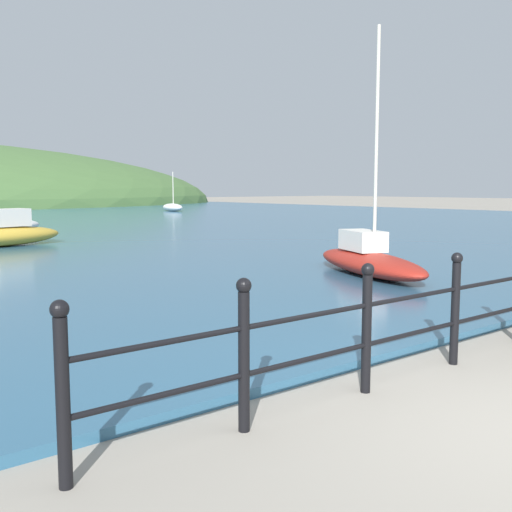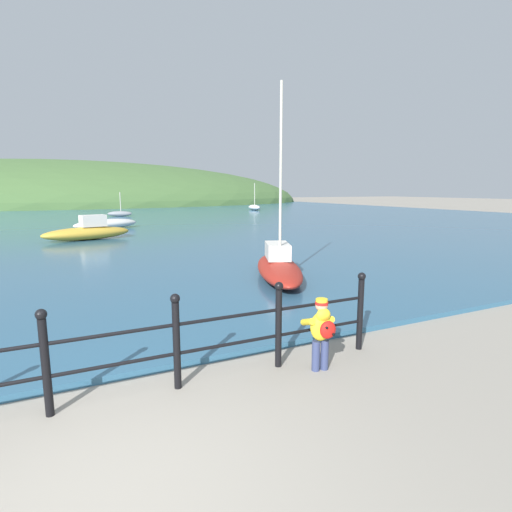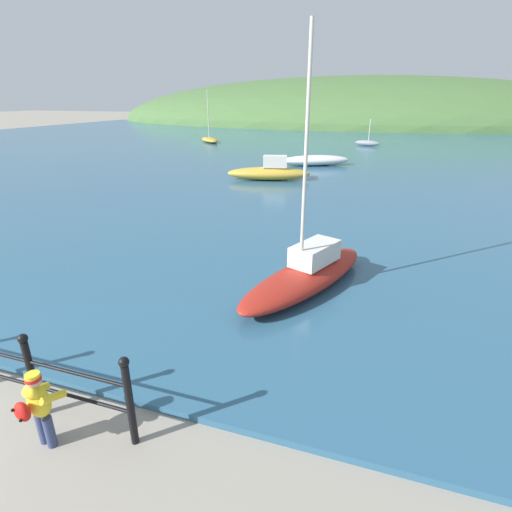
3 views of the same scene
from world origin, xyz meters
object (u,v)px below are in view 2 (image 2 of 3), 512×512
object	(u,v)px
boat_far_left	(279,266)
boat_blue_hull	(88,232)
child_in_coat	(322,328)
boat_mid_harbor	(254,207)
boat_far_right	(106,224)
boat_nearest_quay	(120,214)

from	to	relation	value
boat_far_left	boat_blue_hull	distance (m)	11.72
child_in_coat	boat_mid_harbor	xyz separation A→B (m)	(16.47, 36.83, -0.20)
boat_far_left	boat_mid_harbor	size ratio (longest dim) A/B	1.57
boat_mid_harbor	child_in_coat	bearing A→B (deg)	-114.09
boat_mid_harbor	boat_far_left	bearing A→B (deg)	-114.31
boat_far_left	boat_blue_hull	world-z (taller)	boat_far_left
boat_blue_hull	boat_far_right	distance (m)	5.23
boat_far_right	boat_mid_harbor	bearing A→B (deg)	42.56
boat_far_left	boat_mid_harbor	xyz separation A→B (m)	(14.41, 31.90, -0.01)
boat_far_right	boat_blue_hull	bearing A→B (deg)	-104.09
child_in_coat	boat_mid_harbor	distance (m)	40.35
boat_nearest_quay	boat_mid_harbor	size ratio (longest dim) A/B	0.67
boat_blue_hull	boat_mid_harbor	distance (m)	27.95
boat_nearest_quay	child_in_coat	bearing A→B (deg)	-92.40
boat_far_left	boat_mid_harbor	world-z (taller)	boat_far_left
child_in_coat	boat_blue_hull	world-z (taller)	boat_blue_hull
boat_nearest_quay	boat_far_right	size ratio (longest dim) A/B	0.50
boat_far_left	boat_mid_harbor	bearing A→B (deg)	65.69
child_in_coat	boat_blue_hull	distance (m)	16.04
child_in_coat	boat_far_right	bearing A→B (deg)	92.16
child_in_coat	boat_far_right	world-z (taller)	child_in_coat
child_in_coat	boat_blue_hull	xyz separation A→B (m)	(-2.06, 15.91, -0.14)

